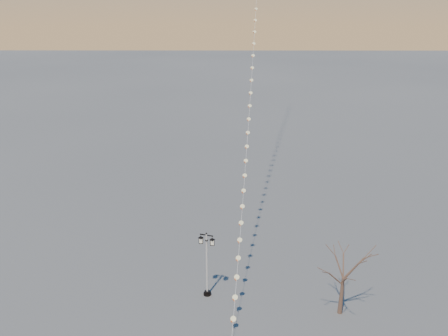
{
  "coord_description": "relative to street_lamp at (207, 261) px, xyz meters",
  "views": [
    {
      "loc": [
        1.2,
        -21.49,
        17.3
      ],
      "look_at": [
        1.06,
        5.66,
        7.42
      ],
      "focal_mm": 37.23,
      "sensor_mm": 36.0,
      "label": 1
    }
  ],
  "objects": [
    {
      "name": "ground",
      "position": [
        -0.03,
        -2.96,
        -2.4
      ],
      "size": [
        300.0,
        300.0,
        0.0
      ],
      "primitive_type": "plane",
      "color": "#515252",
      "rests_on": "ground"
    },
    {
      "name": "street_lamp",
      "position": [
        0.0,
        0.0,
        0.0
      ],
      "size": [
        1.06,
        0.6,
        4.33
      ],
      "rotation": [
        0.0,
        0.0,
        -0.31
      ],
      "color": "black",
      "rests_on": "ground"
    },
    {
      "name": "bare_tree",
      "position": [
        7.84,
        -1.75,
        0.65
      ],
      "size": [
        2.65,
        2.65,
        4.39
      ],
      "rotation": [
        0.0,
        0.0,
        0.27
      ],
      "color": "brown",
      "rests_on": "ground"
    },
    {
      "name": "kite_train",
      "position": [
        3.48,
        17.13,
        12.84
      ],
      "size": [
        4.65,
        43.83,
        30.67
      ],
      "rotation": [
        0.0,
        0.0,
        0.1
      ],
      "color": "black",
      "rests_on": "ground"
    }
  ]
}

